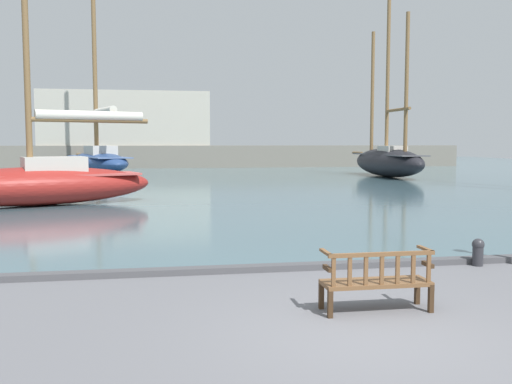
% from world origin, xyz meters
% --- Properties ---
extents(ground_plane, '(160.00, 160.00, 0.00)m').
position_xyz_m(ground_plane, '(0.00, 0.00, 0.00)').
color(ground_plane, slate).
extents(harbor_water, '(100.00, 80.00, 0.08)m').
position_xyz_m(harbor_water, '(0.00, 44.00, 0.04)').
color(harbor_water, '#476670').
rests_on(harbor_water, ground).
extents(quay_edge_kerb, '(40.00, 0.30, 0.12)m').
position_xyz_m(quay_edge_kerb, '(0.00, 3.85, 0.06)').
color(quay_edge_kerb, '#4C4C50').
rests_on(quay_edge_kerb, ground).
extents(park_bench, '(1.60, 0.53, 0.92)m').
position_xyz_m(park_bench, '(0.45, 0.97, 0.47)').
color(park_bench, '#3D2A19').
rests_on(park_bench, ground).
extents(sailboat_mid_port, '(10.55, 5.17, 9.84)m').
position_xyz_m(sailboat_mid_port, '(-7.20, 16.03, 1.03)').
color(sailboat_mid_port, maroon).
rests_on(sailboat_mid_port, harbor_water).
extents(sailboat_far_starboard, '(2.66, 11.97, 12.98)m').
position_xyz_m(sailboat_far_starboard, '(13.36, 31.19, 1.32)').
color(sailboat_far_starboard, black).
rests_on(sailboat_far_starboard, harbor_water).
extents(sailboat_outer_starboard, '(7.29, 13.95, 16.65)m').
position_xyz_m(sailboat_outer_starboard, '(-7.34, 40.47, 1.27)').
color(sailboat_outer_starboard, navy).
rests_on(sailboat_outer_starboard, harbor_water).
extents(mooring_bollard, '(0.24, 0.24, 0.56)m').
position_xyz_m(mooring_bollard, '(3.66, 3.58, 0.31)').
color(mooring_bollard, '#2D2D33').
rests_on(mooring_bollard, ground).
extents(far_breakwater, '(55.31, 2.40, 7.33)m').
position_xyz_m(far_breakwater, '(-1.99, 48.53, 2.41)').
color(far_breakwater, slate).
rests_on(far_breakwater, ground).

